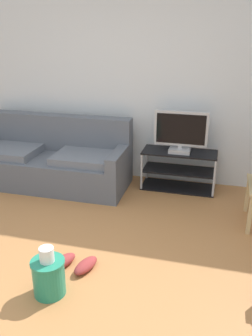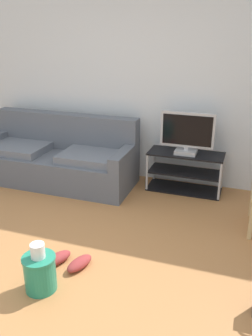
{
  "view_description": "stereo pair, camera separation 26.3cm",
  "coord_description": "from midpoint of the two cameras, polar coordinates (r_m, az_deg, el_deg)",
  "views": [
    {
      "loc": [
        1.1,
        -2.2,
        2.0
      ],
      "look_at": [
        0.25,
        1.06,
        0.66
      ],
      "focal_mm": 38.39,
      "sensor_mm": 36.0,
      "label": 1
    },
    {
      "loc": [
        1.35,
        -2.13,
        2.0
      ],
      "look_at": [
        0.25,
        1.06,
        0.66
      ],
      "focal_mm": 38.39,
      "sensor_mm": 36.0,
      "label": 2
    }
  ],
  "objects": [
    {
      "name": "sneakers_pair",
      "position": [
        3.32,
        -10.57,
        -14.73
      ],
      "size": [
        0.43,
        0.31,
        0.09
      ],
      "color": "#993333",
      "rests_on": "ground_plane"
    },
    {
      "name": "tv_stand",
      "position": [
        4.69,
        6.78,
        -0.34
      ],
      "size": [
        0.94,
        0.39,
        0.51
      ],
      "color": "black",
      "rests_on": "ground_plane"
    },
    {
      "name": "ground_plane",
      "position": [
        3.2,
        -12.12,
        -17.78
      ],
      "size": [
        9.0,
        9.8,
        0.02
      ],
      "primitive_type": "cube",
      "color": "#B27542"
    },
    {
      "name": "couch",
      "position": [
        4.93,
        -13.36,
        1.18
      ],
      "size": [
        2.09,
        0.82,
        0.88
      ],
      "color": "#565B66",
      "rests_on": "ground_plane"
    },
    {
      "name": "wall_back",
      "position": [
        4.82,
        -0.24,
        13.96
      ],
      "size": [
        9.0,
        0.1,
        2.7
      ],
      "primitive_type": "cube",
      "color": "silver",
      "rests_on": "ground_plane"
    },
    {
      "name": "flat_tv",
      "position": [
        4.5,
        7.03,
        5.6
      ],
      "size": [
        0.66,
        0.22,
        0.52
      ],
      "color": "#B2B2B7",
      "rests_on": "tv_stand"
    },
    {
      "name": "cleaning_bucket",
      "position": [
        3.03,
        -14.74,
        -16.11
      ],
      "size": [
        0.27,
        0.27,
        0.42
      ],
      "color": "#238466",
      "rests_on": "ground_plane"
    }
  ]
}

